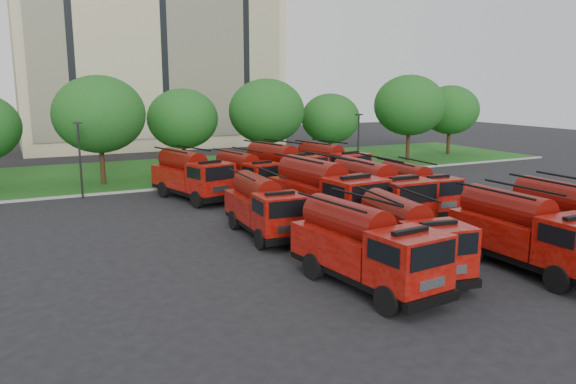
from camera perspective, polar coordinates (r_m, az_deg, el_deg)
name	(u,v)px	position (r m, az deg, el deg)	size (l,w,h in m)	color
ground	(346,244)	(27.24, 5.88, -5.31)	(140.00, 140.00, 0.00)	black
lawn	(189,170)	(50.63, -10.00, 2.26)	(70.00, 16.00, 0.12)	#184612
curb	(220,184)	(43.02, -6.92, 0.82)	(70.00, 0.30, 0.14)	gray
apartment_building	(149,42)	(71.97, -13.91, 14.60)	(30.00, 14.18, 25.00)	#BBAC8B
tree_2	(99,114)	(44.03, -18.63, 7.49)	(6.72, 6.72, 8.22)	#382314
tree_3	(183,119)	(47.96, -10.65, 7.32)	(5.88, 5.88, 7.19)	#382314
tree_4	(267,111)	(48.92, -2.19, 8.20)	(6.55, 6.55, 8.01)	#382314
tree_5	(330,119)	(53.08, 4.33, 7.45)	(5.46, 5.46, 6.68)	#382314
tree_6	(409,105)	(56.34, 12.24, 8.61)	(6.89, 6.89, 8.42)	#382314
tree_7	(450,110)	(62.43, 16.14, 8.02)	(6.05, 6.05, 7.39)	#382314
lamp_post_0	(80,156)	(39.74, -20.40, 3.49)	(0.60, 0.25, 5.11)	black
lamp_post_1	(358,141)	(47.35, 7.16, 5.20)	(0.60, 0.25, 5.11)	black
fire_truck_0	(365,247)	(21.35, 7.80, -5.56)	(3.14, 7.13, 3.15)	black
fire_truck_1	(407,236)	(23.35, 12.01, -4.44)	(3.20, 6.86, 3.00)	black
fire_truck_2	(526,232)	(25.19, 23.01, -3.78)	(2.58, 6.93, 3.15)	black
fire_truck_4	(264,206)	(28.42, -2.50, -1.47)	(2.66, 6.62, 2.96)	black
fire_truck_5	(325,194)	(30.17, 3.73, -0.17)	(3.45, 8.04, 3.56)	black
fire_truck_6	(375,193)	(30.95, 8.85, -0.13)	(2.85, 7.55, 3.42)	black
fire_truck_7	(415,188)	(34.23, 12.74, 0.35)	(2.60, 6.46, 2.89)	black
fire_truck_8	(191,175)	(37.67, -9.80, 1.67)	(4.03, 7.40, 3.20)	black
fire_truck_9	(245,174)	(38.77, -4.38, 1.84)	(3.27, 6.68, 2.91)	black
fire_truck_10	(282,167)	(40.20, -0.59, 2.51)	(4.04, 7.70, 3.34)	black
fire_truck_11	(330,164)	(42.74, 4.25, 2.83)	(3.56, 7.12, 3.10)	black
firefighter_4	(349,270)	(23.62, 6.24, -7.91)	(0.93, 0.61, 1.90)	black
firefighter_5	(471,210)	(36.11, 18.06, -1.73)	(1.42, 0.61, 1.54)	#A8100C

